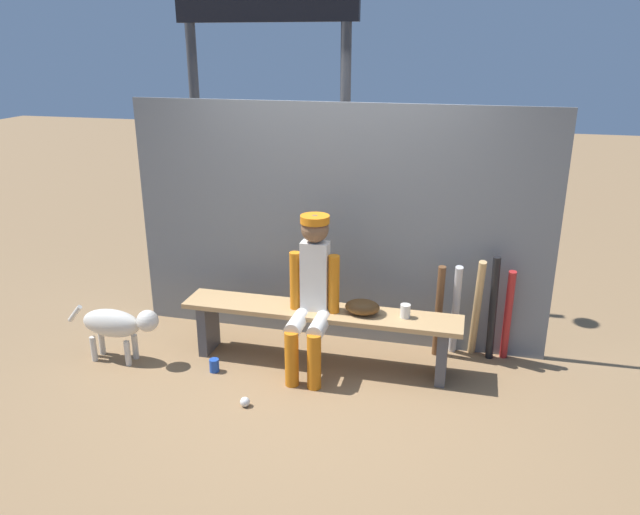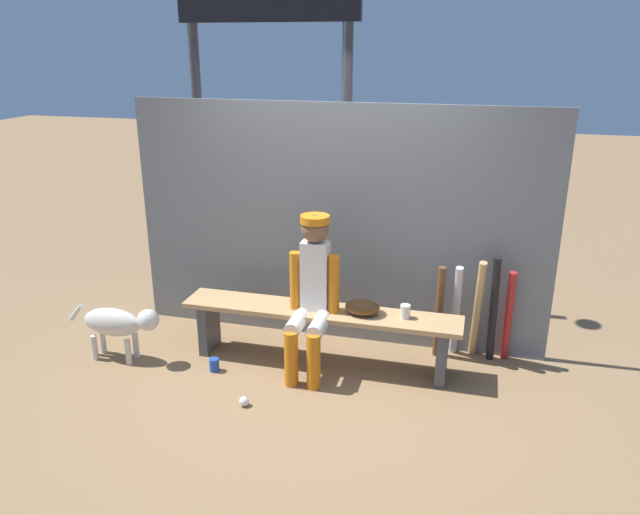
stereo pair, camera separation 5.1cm
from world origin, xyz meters
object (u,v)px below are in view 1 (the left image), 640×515
Objects in this scene: bat_aluminum_black at (493,309)px; baseball_glove at (362,307)px; dog at (118,324)px; baseball at (245,402)px; cup_on_ground at (214,365)px; bat_wood_tan at (477,309)px; dugout_bench at (320,322)px; player_seated at (312,291)px; bat_aluminum_red at (508,316)px; bat_aluminum_silver at (456,310)px; cup_on_bench at (405,311)px; bat_wood_dark at (439,312)px; scoreboard at (272,35)px.

baseball_glove is at bearing -158.12° from bat_aluminum_black.
baseball_glove is 2.05m from dog.
bat_aluminum_black is 1.12× the size of dog.
baseball is 0.60m from cup_on_ground.
dugout_bench is at bearing -161.61° from bat_wood_tan.
player_seated is 1.66m from bat_aluminum_red.
bat_aluminum_red is (0.42, 0.04, -0.02)m from bat_aluminum_silver.
cup_on_bench is at bearing 35.91° from baseball.
cup_on_ground is at bearing -159.83° from bat_wood_tan.
bat_aluminum_red is at bearing 15.68° from bat_aluminum_black.
bat_aluminum_silver is 2.83m from dog.
scoreboard is (-1.76, 1.04, 2.20)m from bat_wood_dark.
scoreboard is at bearing 149.55° from bat_wood_dark.
bat_wood_dark is 1.78m from baseball.
baseball is 0.67× the size of cup_on_bench.
scoreboard is (-0.44, 2.17, 2.58)m from baseball.
dog is (-2.89, -0.77, -0.12)m from bat_wood_tan.
dugout_bench is 2.79× the size of bat_aluminum_red.
dugout_bench is 0.39m from baseball_glove.
scoreboard is 3.00m from dog.
bat_wood_dark is 0.57m from bat_aluminum_red.
cup_on_bench is (0.73, 0.13, -0.15)m from player_seated.
baseball_glove is at bearing 15.65° from player_seated.
player_seated reaches higher than dog.
bat_wood_tan is (0.31, 0.04, 0.04)m from bat_wood_dark.
baseball is (-0.73, -0.76, -0.52)m from baseball_glove.
player_seated is 1.67m from dog.
player_seated reaches higher than bat_wood_tan.
cup_on_bench is 2.91m from scoreboard.
scoreboard reaches higher than cup_on_bench.
bat_aluminum_black is at bearing 33.68° from baseball.
dog is at bearing -170.86° from cup_on_bench.
bat_wood_tan is at bearing 20.17° from cup_on_ground.
player_seated is 0.76m from cup_on_bench.
bat_wood_dark is at bearing 32.69° from baseball_glove.
bat_wood_tan is (0.17, 0.00, 0.03)m from bat_aluminum_silver.
bat_aluminum_black is at bearing 14.26° from dog.
cup_on_bench is at bearing -134.37° from bat_aluminum_silver.
scoreboard is (-1.18, 1.41, 2.06)m from baseball_glove.
bat_aluminum_black is at bearing -1.36° from bat_wood_tan.
bat_wood_tan is 0.98× the size of bat_aluminum_black.
bat_wood_tan reaches higher than bat_wood_dark.
player_seated is at bearing 62.25° from baseball.
player_seated is at bearing -159.80° from bat_aluminum_black.
bat_aluminum_silver is 0.30m from bat_aluminum_black.
cup_on_ground is (-0.77, -0.23, -0.65)m from player_seated.
bat_aluminum_red is (1.50, 0.45, 0.03)m from dugout_bench.
bat_aluminum_red is at bearing 4.93° from bat_aluminum_silver.
bat_aluminum_black is (1.41, 0.52, -0.23)m from player_seated.
baseball_glove reaches higher than cup_on_ground.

